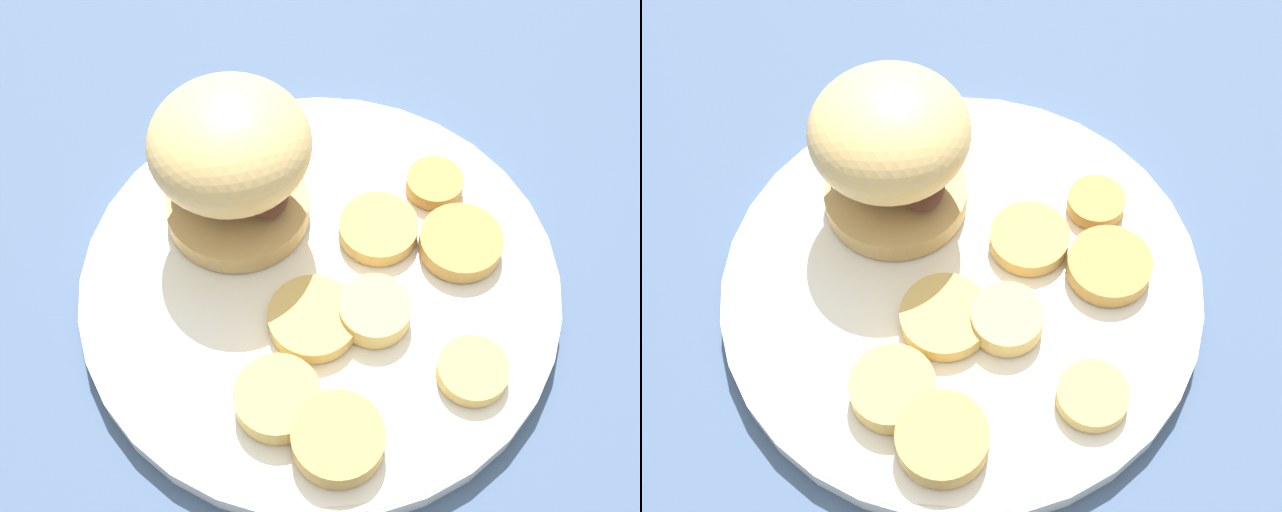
{
  "view_description": "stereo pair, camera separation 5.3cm",
  "coord_description": "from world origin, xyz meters",
  "views": [
    {
      "loc": [
        0.26,
        0.1,
        0.49
      ],
      "look_at": [
        0.0,
        0.0,
        0.04
      ],
      "focal_mm": 50.0,
      "sensor_mm": 36.0,
      "label": 1
    },
    {
      "loc": [
        0.23,
        0.15,
        0.49
      ],
      "look_at": [
        0.0,
        0.0,
        0.04
      ],
      "focal_mm": 50.0,
      "sensor_mm": 36.0,
      "label": 2
    }
  ],
  "objects": [
    {
      "name": "potato_round_5",
      "position": [
        -0.04,
        0.02,
        0.02
      ],
      "size": [
        0.05,
        0.05,
        0.01
      ],
      "primitive_type": "cylinder",
      "color": "tan",
      "rests_on": "dinner_plate"
    },
    {
      "name": "dinner_plate",
      "position": [
        0.0,
        0.0,
        0.01
      ],
      "size": [
        0.3,
        0.3,
        0.02
      ],
      "color": "white",
      "rests_on": "ground_plane"
    },
    {
      "name": "sandwich",
      "position": [
        -0.03,
        -0.07,
        0.07
      ],
      "size": [
        0.13,
        0.1,
        0.1
      ],
      "color": "tan",
      "rests_on": "dinner_plate"
    },
    {
      "name": "potato_round_6",
      "position": [
        -0.09,
        0.04,
        0.02
      ],
      "size": [
        0.04,
        0.04,
        0.01
      ],
      "primitive_type": "cylinder",
      "color": "#BC8942",
      "rests_on": "dinner_plate"
    },
    {
      "name": "potato_round_4",
      "position": [
        -0.05,
        0.07,
        0.02
      ],
      "size": [
        0.05,
        0.05,
        0.01
      ],
      "primitive_type": "cylinder",
      "color": "#BC8942",
      "rests_on": "dinner_plate"
    },
    {
      "name": "potato_round_2",
      "position": [
        0.01,
        0.04,
        0.03
      ],
      "size": [
        0.04,
        0.04,
        0.02
      ],
      "primitive_type": "cylinder",
      "color": "#DBB766",
      "rests_on": "dinner_plate"
    },
    {
      "name": "potato_round_7",
      "position": [
        0.03,
        0.01,
        0.02
      ],
      "size": [
        0.05,
        0.05,
        0.01
      ],
      "primitive_type": "cylinder",
      "color": "tan",
      "rests_on": "dinner_plate"
    },
    {
      "name": "potato_round_3",
      "position": [
        0.09,
        0.01,
        0.03
      ],
      "size": [
        0.05,
        0.05,
        0.02
      ],
      "primitive_type": "cylinder",
      "color": "tan",
      "rests_on": "dinner_plate"
    },
    {
      "name": "potato_round_1",
      "position": [
        0.03,
        0.11,
        0.02
      ],
      "size": [
        0.04,
        0.04,
        0.01
      ],
      "primitive_type": "cylinder",
      "color": "tan",
      "rests_on": "dinner_plate"
    },
    {
      "name": "ground_plane",
      "position": [
        0.0,
        0.0,
        0.0
      ],
      "size": [
        4.0,
        4.0,
        0.0
      ],
      "primitive_type": "plane",
      "color": "#3D5170"
    },
    {
      "name": "potato_round_0",
      "position": [
        0.1,
        0.05,
        0.03
      ],
      "size": [
        0.05,
        0.05,
        0.02
      ],
      "primitive_type": "cylinder",
      "color": "tan",
      "rests_on": "dinner_plate"
    }
  ]
}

